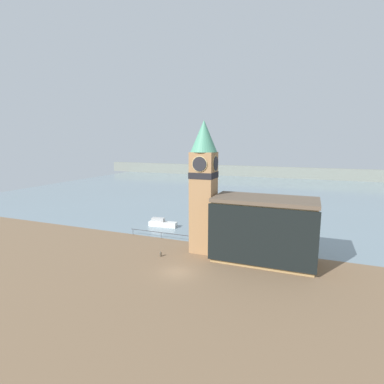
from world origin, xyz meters
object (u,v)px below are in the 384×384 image
clock_tower (204,184)px  pier_building (264,230)px  boat_near (162,223)px  mooring_bollard_near (160,254)px

clock_tower → pier_building: size_ratio=1.40×
clock_tower → boat_near: size_ratio=3.44×
clock_tower → mooring_bollard_near: clock_tower is taller
clock_tower → boat_near: clock_tower is taller
boat_near → mooring_bollard_near: (6.99, -14.06, -0.25)m
boat_near → clock_tower: bearing=-44.0°
clock_tower → pier_building: clock_tower is taller
pier_building → boat_near: pier_building is taller
boat_near → mooring_bollard_near: bearing=-69.1°
clock_tower → mooring_bollard_near: bearing=-138.0°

